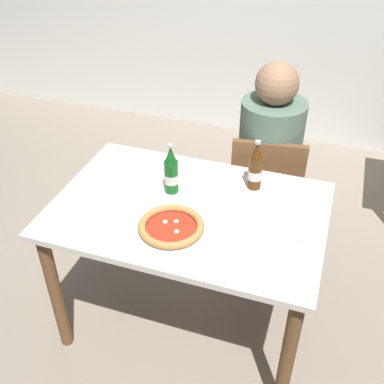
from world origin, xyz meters
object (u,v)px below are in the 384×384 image
dining_table_main (188,227)px  beer_bottle_left (171,172)px  diner_seated (267,171)px  pizza_margherita_near (171,227)px  chair_behind_table (265,191)px  beer_bottle_center (255,168)px  napkin_with_cutlery (286,226)px

dining_table_main → beer_bottle_left: 0.26m
diner_seated → pizza_margherita_near: size_ratio=4.10×
dining_table_main → diner_seated: diner_seated is taller
beer_bottle_left → pizza_margherita_near: bearing=-69.6°
dining_table_main → diner_seated: size_ratio=0.99×
beer_bottle_left → chair_behind_table: bearing=55.1°
beer_bottle_center → napkin_with_cutlery: bearing=-50.8°
chair_behind_table → pizza_margherita_near: (-0.26, -0.78, 0.29)m
diner_seated → napkin_with_cutlery: diner_seated is taller
chair_behind_table → pizza_margherita_near: size_ratio=2.88×
pizza_margherita_near → beer_bottle_left: size_ratio=1.19×
diner_seated → napkin_with_cutlery: (0.19, -0.65, 0.17)m
diner_seated → dining_table_main: bearing=-109.8°
pizza_margherita_near → napkin_with_cutlery: (0.45, 0.18, -0.02)m
pizza_margherita_near → beer_bottle_left: beer_bottle_left is taller
chair_behind_table → napkin_with_cutlery: chair_behind_table is taller
chair_behind_table → beer_bottle_center: bearing=81.2°
beer_bottle_left → dining_table_main: bearing=-39.4°
pizza_margherita_near → beer_bottle_center: (0.25, 0.42, 0.08)m
beer_bottle_left → beer_bottle_center: (0.35, 0.15, 0.00)m
pizza_margherita_near → napkin_with_cutlery: pizza_margherita_near is taller
dining_table_main → diner_seated: bearing=70.2°
dining_table_main → beer_bottle_left: bearing=140.6°
dining_table_main → beer_bottle_center: 0.41m
beer_bottle_left → napkin_with_cutlery: 0.56m
beer_bottle_center → napkin_with_cutlery: beer_bottle_center is taller
dining_table_main → chair_behind_table: size_ratio=1.41×
diner_seated → beer_bottle_left: (-0.35, -0.57, 0.27)m
dining_table_main → beer_bottle_center: bearing=45.9°
chair_behind_table → pizza_margherita_near: chair_behind_table is taller
dining_table_main → napkin_with_cutlery: napkin_with_cutlery is taller
pizza_margherita_near → beer_bottle_center: beer_bottle_center is taller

